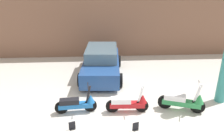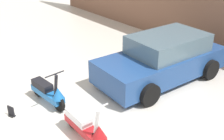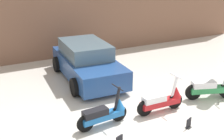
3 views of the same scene
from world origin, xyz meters
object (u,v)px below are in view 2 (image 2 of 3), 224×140
at_px(scooter_front_left, 48,92).
at_px(scooter_front_right, 86,127).
at_px(placard_near_left_scooter, 11,112).
at_px(car_rear_left, 163,59).

distance_m(scooter_front_left, scooter_front_right, 1.73).
xyz_separation_m(scooter_front_left, placard_near_left_scooter, (-0.10, -0.93, -0.23)).
bearing_deg(car_rear_left, placard_near_left_scooter, -9.43).
distance_m(scooter_front_right, car_rear_left, 3.39).
bearing_deg(placard_near_left_scooter, car_rear_left, 77.00).
distance_m(car_rear_left, placard_near_left_scooter, 4.26).
bearing_deg(scooter_front_right, placard_near_left_scooter, -153.24).
xyz_separation_m(scooter_front_left, scooter_front_right, (1.73, -0.08, 0.01)).
relative_size(scooter_front_left, placard_near_left_scooter, 5.42).
xyz_separation_m(scooter_front_right, car_rear_left, (-0.88, 3.26, 0.26)).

